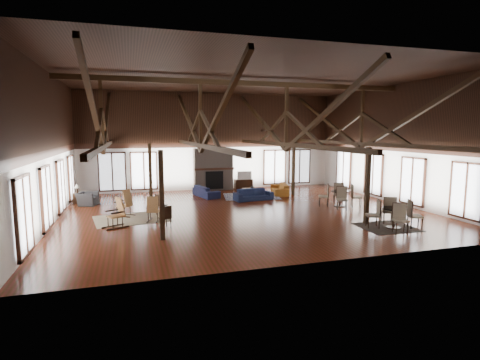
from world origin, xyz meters
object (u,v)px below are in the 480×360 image
object	(u,v)px
cafe_table_near	(394,214)
cafe_table_far	(340,196)
sofa_navy_front	(253,195)
armchair	(87,199)
sofa_navy_left	(206,191)
sofa_orange	(280,189)
coffee_table	(252,190)
tv_console	(243,184)

from	to	relation	value
cafe_table_near	cafe_table_far	bearing A→B (deg)	86.66
sofa_navy_front	armchair	bearing A→B (deg)	165.21
sofa_navy_front	armchair	distance (m)	8.43
sofa_navy_left	cafe_table_far	size ratio (longest dim) A/B	1.00
sofa_navy_front	sofa_orange	world-z (taller)	sofa_orange
sofa_navy_front	cafe_table_near	world-z (taller)	cafe_table_near
coffee_table	armchair	xyz separation A→B (m)	(-8.71, -0.21, -0.05)
sofa_orange	coffee_table	world-z (taller)	sofa_orange
sofa_navy_front	cafe_table_near	xyz separation A→B (m)	(3.29, -7.02, 0.24)
sofa_navy_front	coffee_table	bearing A→B (deg)	66.91
tv_console	cafe_table_near	bearing A→B (deg)	-77.07
cafe_table_far	armchair	bearing A→B (deg)	162.04
sofa_orange	cafe_table_near	size ratio (longest dim) A/B	1.00
armchair	cafe_table_far	bearing A→B (deg)	-92.30
cafe_table_far	tv_console	world-z (taller)	cafe_table_far
sofa_navy_left	tv_console	distance (m)	3.76
cafe_table_far	cafe_table_near	bearing A→B (deg)	-93.34
sofa_navy_left	tv_console	xyz separation A→B (m)	(2.92, 2.37, -0.01)
sofa_navy_front	armchair	xyz separation A→B (m)	(-8.36, 1.06, 0.02)
coffee_table	tv_console	bearing A→B (deg)	94.28
sofa_navy_front	sofa_navy_left	size ratio (longest dim) A/B	1.00
cafe_table_far	coffee_table	bearing A→B (deg)	128.04
sofa_orange	coffee_table	bearing A→B (deg)	-69.91
sofa_navy_left	cafe_table_far	bearing A→B (deg)	-142.63
sofa_navy_left	cafe_table_far	xyz separation A→B (m)	(5.74, -4.59, 0.24)
sofa_orange	coffee_table	xyz separation A→B (m)	(-1.77, -0.20, 0.06)
sofa_orange	cafe_table_near	bearing A→B (deg)	21.49
sofa_orange	coffee_table	distance (m)	1.78
sofa_orange	tv_console	xyz separation A→B (m)	(-1.40, 2.69, -0.02)
armchair	coffee_table	bearing A→B (deg)	-72.95
cafe_table_far	tv_console	bearing A→B (deg)	112.02
cafe_table_near	sofa_navy_front	bearing A→B (deg)	115.10
sofa_orange	tv_console	distance (m)	3.03
armchair	cafe_table_far	distance (m)	12.51
armchair	cafe_table_far	world-z (taller)	cafe_table_far
sofa_navy_left	armchair	size ratio (longest dim) A/B	2.08
coffee_table	cafe_table_far	xyz separation A→B (m)	(3.18, -4.07, 0.17)
coffee_table	armchair	distance (m)	8.72
sofa_navy_front	armchair	size ratio (longest dim) A/B	2.09
armchair	sofa_orange	bearing A→B (deg)	-72.10
coffee_table	sofa_orange	bearing A→B (deg)	17.94
tv_console	coffee_table	bearing A→B (deg)	-97.24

